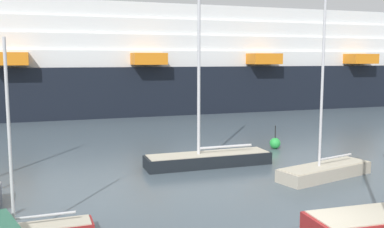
{
  "coord_description": "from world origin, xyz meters",
  "views": [
    {
      "loc": [
        -8.35,
        -11.7,
        5.97
      ],
      "look_at": [
        0.0,
        13.08,
        2.63
      ],
      "focal_mm": 40.57,
      "sensor_mm": 36.0,
      "label": 1
    }
  ],
  "objects_px": {
    "sailboat_4": "(325,169)",
    "sailboat_1": "(208,155)",
    "channel_buoy_0": "(275,143)",
    "cruise_ship": "(134,65)"
  },
  "relations": [
    {
      "from": "sailboat_4",
      "to": "sailboat_1",
      "type": "bearing_deg",
      "value": -55.53
    },
    {
      "from": "sailboat_1",
      "to": "channel_buoy_0",
      "type": "relative_size",
      "value": 8.48
    },
    {
      "from": "sailboat_1",
      "to": "cruise_ship",
      "type": "bearing_deg",
      "value": -92.63
    },
    {
      "from": "channel_buoy_0",
      "to": "sailboat_1",
      "type": "bearing_deg",
      "value": -153.48
    },
    {
      "from": "sailboat_1",
      "to": "cruise_ship",
      "type": "relative_size",
      "value": 0.14
    },
    {
      "from": "sailboat_4",
      "to": "channel_buoy_0",
      "type": "bearing_deg",
      "value": -113.59
    },
    {
      "from": "channel_buoy_0",
      "to": "cruise_ship",
      "type": "height_order",
      "value": "cruise_ship"
    },
    {
      "from": "sailboat_4",
      "to": "cruise_ship",
      "type": "bearing_deg",
      "value": -98.1
    },
    {
      "from": "cruise_ship",
      "to": "sailboat_1",
      "type": "bearing_deg",
      "value": -93.02
    },
    {
      "from": "channel_buoy_0",
      "to": "sailboat_4",
      "type": "bearing_deg",
      "value": -99.39
    }
  ]
}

